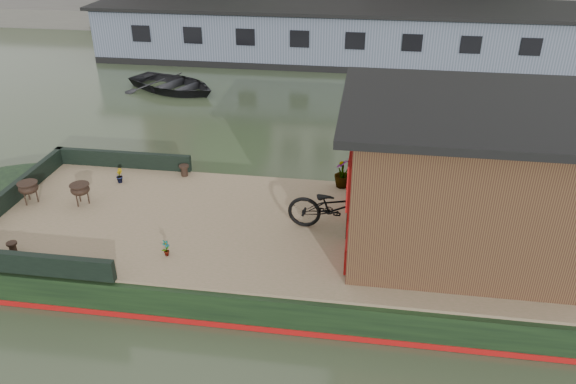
# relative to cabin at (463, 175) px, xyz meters

# --- Properties ---
(ground) EXTENTS (120.00, 120.00, 0.00)m
(ground) POSITION_rel_cabin_xyz_m (-2.19, 0.00, -1.88)
(ground) COLOR #263220
(ground) RESTS_ON ground
(houseboat_hull) EXTENTS (14.01, 4.02, 0.60)m
(houseboat_hull) POSITION_rel_cabin_xyz_m (-3.52, 0.00, -1.60)
(houseboat_hull) COLOR black
(houseboat_hull) RESTS_ON ground
(houseboat_deck) EXTENTS (11.80, 3.80, 0.05)m
(houseboat_deck) POSITION_rel_cabin_xyz_m (-2.19, 0.00, -1.25)
(houseboat_deck) COLOR #886B54
(houseboat_deck) RESTS_ON houseboat_hull
(bow_bulwark) EXTENTS (3.00, 4.00, 0.35)m
(bow_bulwark) POSITION_rel_cabin_xyz_m (-7.25, 0.00, -1.05)
(bow_bulwark) COLOR black
(bow_bulwark) RESTS_ON houseboat_deck
(cabin) EXTENTS (4.00, 3.50, 2.42)m
(cabin) POSITION_rel_cabin_xyz_m (0.00, 0.00, 0.00)
(cabin) COLOR black
(cabin) RESTS_ON houseboat_deck
(bicycle) EXTENTS (1.74, 0.70, 0.90)m
(bicycle) POSITION_rel_cabin_xyz_m (-1.99, 0.05, -0.78)
(bicycle) COLOR black
(bicycle) RESTS_ON houseboat_deck
(potted_plant_b) EXTENTS (0.19, 0.20, 0.29)m
(potted_plant_b) POSITION_rel_cabin_xyz_m (-6.47, 1.22, -1.08)
(potted_plant_b) COLOR maroon
(potted_plant_b) RESTS_ON houseboat_deck
(potted_plant_d) EXTENTS (0.40, 0.40, 0.60)m
(potted_plant_d) POSITION_rel_cabin_xyz_m (-1.99, 1.70, -0.93)
(potted_plant_d) COLOR brown
(potted_plant_d) RESTS_ON houseboat_deck
(potted_plant_e) EXTENTS (0.12, 0.16, 0.29)m
(potted_plant_e) POSITION_rel_cabin_xyz_m (-4.64, -1.16, -1.08)
(potted_plant_e) COLOR #9F352E
(potted_plant_e) RESTS_ON houseboat_deck
(brazier_front) EXTENTS (0.40, 0.40, 0.41)m
(brazier_front) POSITION_rel_cabin_xyz_m (-6.80, 0.26, -1.02)
(brazier_front) COLOR black
(brazier_front) RESTS_ON houseboat_deck
(brazier_rear) EXTENTS (0.48, 0.48, 0.42)m
(brazier_rear) POSITION_rel_cabin_xyz_m (-7.79, 0.17, -1.02)
(brazier_rear) COLOR black
(brazier_rear) RESTS_ON houseboat_deck
(bollard_port) EXTENTS (0.21, 0.21, 0.24)m
(bollard_port) POSITION_rel_cabin_xyz_m (-5.26, 1.70, -1.11)
(bollard_port) COLOR black
(bollard_port) RESTS_ON houseboat_deck
(bollard_stbd) EXTENTS (0.17, 0.17, 0.20)m
(bollard_stbd) POSITION_rel_cabin_xyz_m (-7.15, -1.45, -1.13)
(bollard_stbd) COLOR black
(bollard_stbd) RESTS_ON houseboat_deck
(dinghy) EXTENTS (3.97, 3.50, 0.68)m
(dinghy) POSITION_rel_cabin_xyz_m (-8.07, 9.12, -1.54)
(dinghy) COLOR black
(dinghy) RESTS_ON ground
(far_houseboat) EXTENTS (20.40, 4.40, 2.11)m
(far_houseboat) POSITION_rel_cabin_xyz_m (-2.19, 14.00, -0.91)
(far_houseboat) COLOR slate
(far_houseboat) RESTS_ON ground
(quay) EXTENTS (60.00, 6.00, 0.90)m
(quay) POSITION_rel_cabin_xyz_m (-2.19, 20.50, -1.43)
(quay) COLOR #47443F
(quay) RESTS_ON ground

